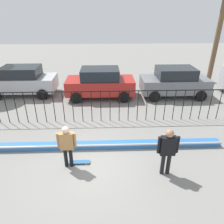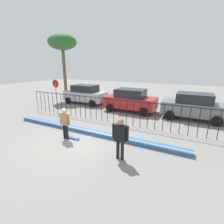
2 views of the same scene
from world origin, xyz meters
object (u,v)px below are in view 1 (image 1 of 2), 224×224
skateboarder (67,143)px  parked_car_gray (174,82)px  skateboard (79,162)px  parked_car_red (100,83)px  camera_operator (168,148)px  parked_car_silver (22,81)px

skateboarder → parked_car_gray: bearing=55.5°
skateboard → parked_car_red: (0.73, 6.59, 0.91)m
skateboarder → camera_operator: camera_operator is taller
skateboarder → parked_car_gray: parked_car_gray is taller
parked_car_gray → skateboarder: bearing=-133.2°
skateboard → parked_car_gray: size_ratio=0.19×
skateboard → camera_operator: (3.07, -0.64, 1.01)m
skateboard → parked_car_gray: (5.56, 6.64, 0.91)m
camera_operator → parked_car_gray: parked_car_gray is taller
skateboard → parked_car_gray: 8.71m
camera_operator → parked_car_red: size_ratio=0.42×
skateboarder → camera_operator: 3.45m
parked_car_silver → parked_car_red: 5.18m
parked_car_gray → skateboard: bearing=-132.0°
skateboarder → parked_car_red: size_ratio=0.39×
skateboarder → parked_car_red: parked_car_red is taller
skateboarder → parked_car_silver: (-4.06, 7.39, -0.04)m
skateboard → skateboarder: bearing=-152.1°
skateboarder → parked_car_silver: parked_car_silver is taller
parked_car_silver → parked_car_red: same height
parked_car_red → parked_car_gray: 4.83m
camera_operator → parked_car_gray: (2.50, 7.28, -0.10)m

